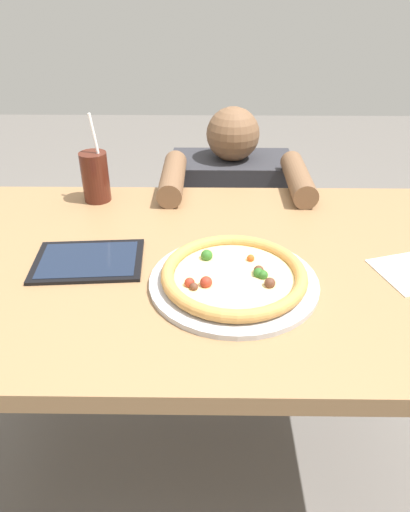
% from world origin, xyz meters
% --- Properties ---
extents(ground_plane, '(8.00, 8.00, 0.00)m').
position_xyz_m(ground_plane, '(0.00, 0.00, 0.00)').
color(ground_plane, '#66605B').
extents(dining_table, '(1.29, 0.81, 0.75)m').
position_xyz_m(dining_table, '(0.00, 0.00, 0.64)').
color(dining_table, '#936D47').
rests_on(dining_table, ground).
extents(pizza_near, '(0.35, 0.35, 0.04)m').
position_xyz_m(pizza_near, '(0.08, -0.10, 0.77)').
color(pizza_near, '#B7B7BC').
rests_on(pizza_near, dining_table).
extents(drink_cup_colored, '(0.08, 0.08, 0.24)m').
position_xyz_m(drink_cup_colored, '(-0.29, 0.31, 0.82)').
color(drink_cup_colored, '#4C1E14').
rests_on(drink_cup_colored, dining_table).
extents(tablet, '(0.25, 0.19, 0.01)m').
position_xyz_m(tablet, '(-0.24, -0.02, 0.75)').
color(tablet, black).
rests_on(tablet, dining_table).
extents(diner_seated, '(0.44, 0.53, 0.93)m').
position_xyz_m(diner_seated, '(0.10, 0.62, 0.41)').
color(diner_seated, '#333847').
rests_on(diner_seated, ground).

